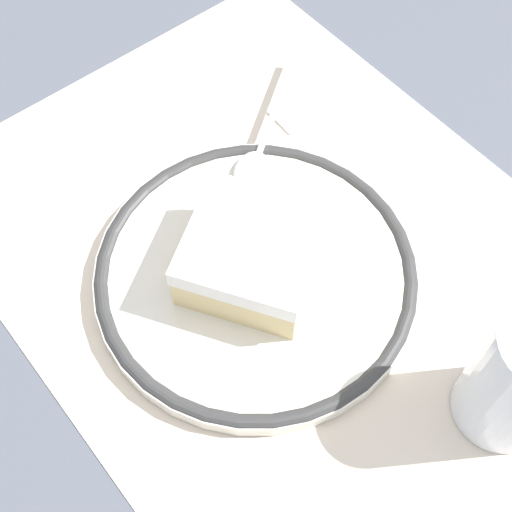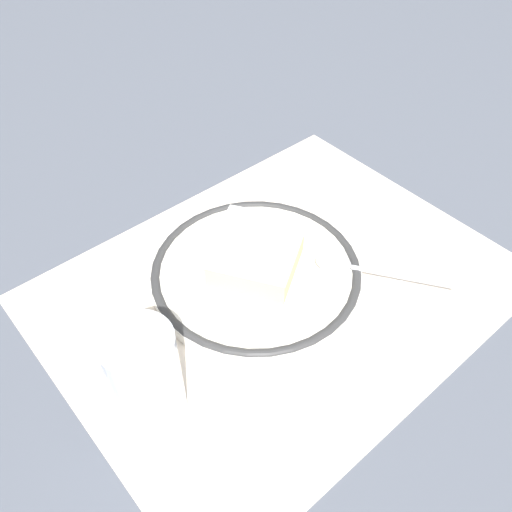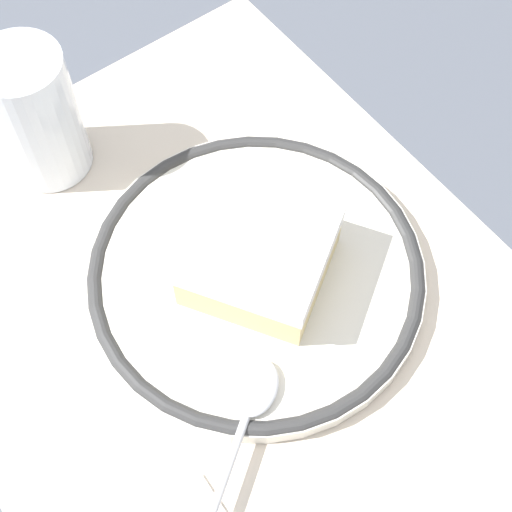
{
  "view_description": "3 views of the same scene",
  "coord_description": "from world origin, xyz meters",
  "px_view_note": "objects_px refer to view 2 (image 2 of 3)",
  "views": [
    {
      "loc": [
        -0.2,
        0.18,
        0.45
      ],
      "look_at": [
        -0.01,
        0.03,
        0.03
      ],
      "focal_mm": 50.08,
      "sensor_mm": 36.0,
      "label": 1
    },
    {
      "loc": [
        -0.27,
        -0.27,
        0.44
      ],
      "look_at": [
        -0.01,
        0.03,
        0.03
      ],
      "focal_mm": 37.95,
      "sensor_mm": 36.0,
      "label": 2
    },
    {
      "loc": [
        0.19,
        -0.12,
        0.47
      ],
      "look_at": [
        -0.01,
        0.03,
        0.03
      ],
      "focal_mm": 54.46,
      "sensor_mm": 36.0,
      "label": 3
    }
  ],
  "objects_px": {
    "cup": "(146,382)",
    "sugar_packet": "(410,299)",
    "plate": "(256,272)",
    "cake_slice": "(256,253)",
    "spoon": "(352,266)"
  },
  "relations": [
    {
      "from": "cake_slice",
      "to": "sugar_packet",
      "type": "xyz_separation_m",
      "value": [
        0.1,
        -0.13,
        -0.03
      ]
    },
    {
      "from": "plate",
      "to": "spoon",
      "type": "relative_size",
      "value": 1.69
    },
    {
      "from": "cup",
      "to": "sugar_packet",
      "type": "bearing_deg",
      "value": -14.59
    },
    {
      "from": "cake_slice",
      "to": "cup",
      "type": "distance_m",
      "value": 0.19
    },
    {
      "from": "plate",
      "to": "cup",
      "type": "distance_m",
      "value": 0.19
    },
    {
      "from": "sugar_packet",
      "to": "plate",
      "type": "bearing_deg",
      "value": 127.23
    },
    {
      "from": "spoon",
      "to": "cake_slice",
      "type": "bearing_deg",
      "value": 138.05
    },
    {
      "from": "plate",
      "to": "cup",
      "type": "xyz_separation_m",
      "value": [
        -0.17,
        -0.06,
        0.04
      ]
    },
    {
      "from": "cake_slice",
      "to": "sugar_packet",
      "type": "relative_size",
      "value": 2.39
    },
    {
      "from": "cup",
      "to": "sugar_packet",
      "type": "height_order",
      "value": "cup"
    },
    {
      "from": "spoon",
      "to": "sugar_packet",
      "type": "xyz_separation_m",
      "value": [
        0.02,
        -0.06,
        -0.01
      ]
    },
    {
      "from": "cake_slice",
      "to": "cup",
      "type": "xyz_separation_m",
      "value": [
        -0.17,
        -0.06,
        0.01
      ]
    },
    {
      "from": "plate",
      "to": "cup",
      "type": "bearing_deg",
      "value": -160.62
    },
    {
      "from": "plate",
      "to": "sugar_packet",
      "type": "height_order",
      "value": "plate"
    },
    {
      "from": "cake_slice",
      "to": "sugar_packet",
      "type": "distance_m",
      "value": 0.17
    }
  ]
}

